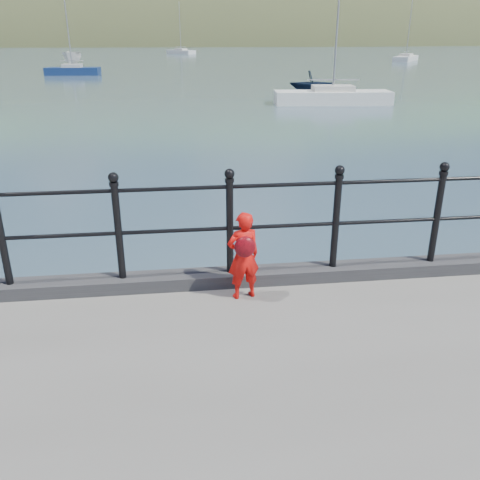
{
  "coord_description": "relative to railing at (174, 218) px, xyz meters",
  "views": [
    {
      "loc": [
        0.06,
        -5.33,
        3.66
      ],
      "look_at": [
        0.71,
        -0.2,
        1.55
      ],
      "focal_mm": 38.0,
      "sensor_mm": 36.0,
      "label": 1
    }
  ],
  "objects": [
    {
      "name": "ground",
      "position": [
        -0.0,
        0.15,
        -1.82
      ],
      "size": [
        600.0,
        600.0,
        0.0
      ],
      "primitive_type": "plane",
      "color": "#2D4251",
      "rests_on": "ground"
    },
    {
      "name": "kerb",
      "position": [
        -0.0,
        -0.0,
        -0.75
      ],
      "size": [
        60.0,
        0.3,
        0.15
      ],
      "primitive_type": "cube",
      "color": "#28282B",
      "rests_on": "quay"
    },
    {
      "name": "railing",
      "position": [
        0.0,
        0.0,
        0.0
      ],
      "size": [
        18.11,
        0.11,
        1.2
      ],
      "color": "black",
      "rests_on": "kerb"
    },
    {
      "name": "far_shore",
      "position": [
        38.34,
        239.56,
        -24.39
      ],
      "size": [
        830.0,
        200.0,
        156.0
      ],
      "color": "#333A21",
      "rests_on": "ground"
    },
    {
      "name": "child",
      "position": [
        0.71,
        -0.34,
        -0.33
      ],
      "size": [
        0.4,
        0.34,
        0.97
      ],
      "rotation": [
        0.0,
        0.0,
        3.38
      ],
      "color": "red",
      "rests_on": "quay"
    },
    {
      "name": "launch_white",
      "position": [
        -11.89,
        61.83,
        -0.96
      ],
      "size": [
        2.17,
        4.65,
        1.73
      ],
      "primitive_type": "imported",
      "rotation": [
        0.0,
        0.0,
        -0.11
      ],
      "color": "silver",
      "rests_on": "ground"
    },
    {
      "name": "launch_navy",
      "position": [
        8.83,
        27.77,
        -1.09
      ],
      "size": [
        3.03,
        2.7,
        1.47
      ],
      "primitive_type": "imported",
      "rotation": [
        0.0,
        0.0,
        1.46
      ],
      "color": "black",
      "rests_on": "ground"
    },
    {
      "name": "sailboat_port",
      "position": [
        -9.33,
        46.76,
        -1.48
      ],
      "size": [
        5.1,
        2.03,
        7.38
      ],
      "rotation": [
        0.0,
        0.0,
        -0.09
      ],
      "color": "navy",
      "rests_on": "ground"
    },
    {
      "name": "sailboat_deep",
      "position": [
        1.78,
        99.4,
        -1.48
      ],
      "size": [
        5.57,
        6.07,
        9.37
      ],
      "rotation": [
        0.0,
        0.0,
        -0.86
      ],
      "color": "silver",
      "rests_on": "ground"
    },
    {
      "name": "sailboat_near",
      "position": [
        8.82,
        23.12,
        -1.48
      ],
      "size": [
        6.54,
        2.32,
        8.79
      ],
      "rotation": [
        0.0,
        0.0,
        -0.09
      ],
      "color": "white",
      "rests_on": "ground"
    },
    {
      "name": "sailboat_far",
      "position": [
        33.06,
        67.87,
        -1.48
      ],
      "size": [
        6.15,
        7.52,
        10.82
      ],
      "rotation": [
        0.0,
        0.0,
        0.96
      ],
      "color": "silver",
      "rests_on": "ground"
    }
  ]
}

